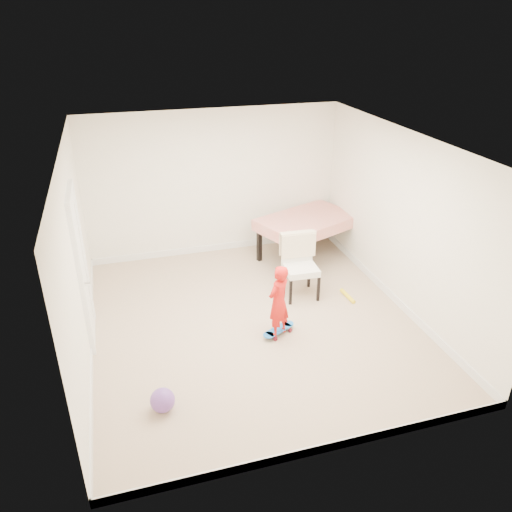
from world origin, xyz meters
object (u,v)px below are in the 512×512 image
object	(u,v)px
skateboard	(279,331)
balloon	(163,400)
dining_table	(306,238)
child	(278,304)
dining_chair	(301,267)

from	to	relation	value
skateboard	balloon	bearing A→B (deg)	-176.44
dining_table	balloon	bearing A→B (deg)	-155.04
child	balloon	xyz separation A→B (m)	(-1.69, -0.98, -0.39)
dining_table	balloon	world-z (taller)	dining_table
child	balloon	bearing A→B (deg)	-5.79
child	balloon	size ratio (longest dim) A/B	3.76
dining_table	skateboard	bearing A→B (deg)	-142.08
dining_chair	balloon	size ratio (longest dim) A/B	3.58
skateboard	child	xyz separation A→B (m)	(-0.03, -0.05, 0.49)
balloon	child	bearing A→B (deg)	30.06
dining_table	balloon	distance (m)	4.33
dining_chair	child	world-z (taller)	child
dining_table	skateboard	world-z (taller)	dining_table
balloon	dining_table	bearing A→B (deg)	46.90
dining_table	skateboard	distance (m)	2.49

